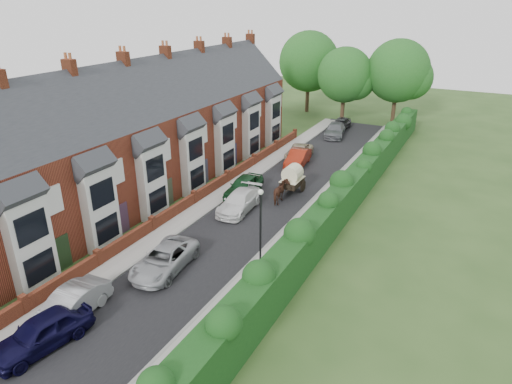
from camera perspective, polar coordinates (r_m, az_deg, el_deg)
ground at (r=25.92m, az=-10.46°, el=-11.99°), size 140.00×140.00×0.00m
road at (r=34.16m, az=-0.01°, el=-2.41°), size 6.00×58.00×0.02m
pavement_hedge_side at (r=32.65m, az=6.41°, el=-3.74°), size 2.20×58.00×0.12m
pavement_house_side at (r=35.90m, az=-5.48°, el=-1.11°), size 1.70×58.00×0.12m
kerb_hedge_side at (r=32.99m, az=4.71°, el=-3.36°), size 0.18×58.00×0.13m
kerb_house_side at (r=35.50m, az=-4.39°, el=-1.35°), size 0.18×58.00×0.13m
hedge at (r=31.47m, az=9.58°, el=-1.89°), size 2.10×58.00×2.85m
terrace_row at (r=37.43m, az=-15.10°, el=6.41°), size 9.05×40.50×11.50m
garden_wall_row at (r=35.50m, az=-7.73°, el=-0.80°), size 0.35×40.35×1.10m
lamppost at (r=25.52m, az=0.56°, el=-3.52°), size 0.32×0.32×5.16m
tree_far_left at (r=59.45m, az=11.41°, el=13.98°), size 7.14×6.80×9.29m
tree_far_right at (r=59.94m, az=17.71°, el=14.03°), size 7.98×7.60×10.31m
tree_far_back at (r=63.99m, az=7.00°, el=15.70°), size 8.40×8.00×10.82m
car_navy at (r=23.68m, az=-25.23°, el=-15.58°), size 2.67×4.90×1.58m
car_silver_a at (r=24.92m, az=-22.26°, el=-13.03°), size 1.90×4.67×1.51m
car_silver_b at (r=27.36m, az=-11.38°, el=-8.24°), size 2.88×5.29×1.41m
car_white at (r=34.05m, az=-2.11°, el=-1.19°), size 2.34×5.07×1.44m
car_green at (r=36.68m, az=-1.54°, el=0.76°), size 2.01×4.64×1.56m
car_red at (r=43.42m, az=5.26°, el=4.26°), size 2.14×4.73×1.51m
car_beige at (r=45.47m, az=5.38°, el=4.99°), size 2.81×4.92×1.29m
car_grey at (r=53.55m, az=9.86°, el=7.64°), size 3.00×5.35×1.46m
car_black at (r=56.34m, az=10.54°, el=8.37°), size 1.78×4.31×1.46m
horse at (r=35.30m, az=3.15°, el=-0.05°), size 1.19×2.15×1.72m
horse_cart at (r=36.99m, az=4.58°, el=1.87°), size 1.50×3.32×2.40m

